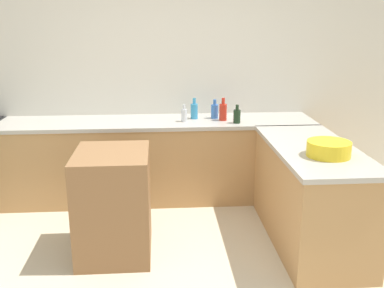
{
  "coord_description": "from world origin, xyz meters",
  "views": [
    {
      "loc": [
        0.02,
        -3.0,
        1.95
      ],
      "look_at": [
        0.29,
        0.61,
        0.92
      ],
      "focal_mm": 42.0,
      "sensor_mm": 36.0,
      "label": 1
    }
  ],
  "objects_px": {
    "vinegar_bottle_clear": "(184,115)",
    "island_table": "(114,203)",
    "water_bottle_blue": "(215,111)",
    "wine_bottle_dark": "(237,116)",
    "dish_soap_bottle": "(194,111)",
    "mixing_bowl": "(329,149)",
    "hot_sauce_bottle": "(223,111)"
  },
  "relations": [
    {
      "from": "island_table",
      "to": "hot_sauce_bottle",
      "type": "bearing_deg",
      "value": 47.0
    },
    {
      "from": "mixing_bowl",
      "to": "water_bottle_blue",
      "type": "bearing_deg",
      "value": 117.03
    },
    {
      "from": "dish_soap_bottle",
      "to": "wine_bottle_dark",
      "type": "relative_size",
      "value": 1.17
    },
    {
      "from": "mixing_bowl",
      "to": "water_bottle_blue",
      "type": "xyz_separation_m",
      "value": [
        -0.74,
        1.44,
        0.02
      ]
    },
    {
      "from": "island_table",
      "to": "mixing_bowl",
      "type": "distance_m",
      "value": 1.81
    },
    {
      "from": "island_table",
      "to": "water_bottle_blue",
      "type": "distance_m",
      "value": 1.69
    },
    {
      "from": "island_table",
      "to": "dish_soap_bottle",
      "type": "relative_size",
      "value": 3.96
    },
    {
      "from": "water_bottle_blue",
      "to": "dish_soap_bottle",
      "type": "relative_size",
      "value": 0.93
    },
    {
      "from": "island_table",
      "to": "mixing_bowl",
      "type": "bearing_deg",
      "value": -5.99
    },
    {
      "from": "mixing_bowl",
      "to": "hot_sauce_bottle",
      "type": "height_order",
      "value": "hot_sauce_bottle"
    },
    {
      "from": "water_bottle_blue",
      "to": "wine_bottle_dark",
      "type": "xyz_separation_m",
      "value": [
        0.2,
        -0.25,
        -0.01
      ]
    },
    {
      "from": "water_bottle_blue",
      "to": "hot_sauce_bottle",
      "type": "bearing_deg",
      "value": -54.38
    },
    {
      "from": "mixing_bowl",
      "to": "hot_sauce_bottle",
      "type": "xyz_separation_m",
      "value": [
        -0.66,
        1.33,
        0.04
      ]
    },
    {
      "from": "vinegar_bottle_clear",
      "to": "wine_bottle_dark",
      "type": "height_order",
      "value": "wine_bottle_dark"
    },
    {
      "from": "water_bottle_blue",
      "to": "island_table",
      "type": "bearing_deg",
      "value": -128.39
    },
    {
      "from": "dish_soap_bottle",
      "to": "vinegar_bottle_clear",
      "type": "bearing_deg",
      "value": -131.48
    },
    {
      "from": "island_table",
      "to": "water_bottle_blue",
      "type": "relative_size",
      "value": 4.28
    },
    {
      "from": "vinegar_bottle_clear",
      "to": "hot_sauce_bottle",
      "type": "relative_size",
      "value": 0.75
    },
    {
      "from": "dish_soap_bottle",
      "to": "vinegar_bottle_clear",
      "type": "xyz_separation_m",
      "value": [
        -0.12,
        -0.13,
        -0.02
      ]
    },
    {
      "from": "hot_sauce_bottle",
      "to": "dish_soap_bottle",
      "type": "bearing_deg",
      "value": 160.48
    },
    {
      "from": "mixing_bowl",
      "to": "water_bottle_blue",
      "type": "distance_m",
      "value": 1.62
    },
    {
      "from": "dish_soap_bottle",
      "to": "water_bottle_blue",
      "type": "bearing_deg",
      "value": 0.13
    },
    {
      "from": "island_table",
      "to": "dish_soap_bottle",
      "type": "bearing_deg",
      "value": 58.41
    },
    {
      "from": "vinegar_bottle_clear",
      "to": "island_table",
      "type": "bearing_deg",
      "value": -120.25
    },
    {
      "from": "water_bottle_blue",
      "to": "wine_bottle_dark",
      "type": "bearing_deg",
      "value": -50.31
    },
    {
      "from": "mixing_bowl",
      "to": "wine_bottle_dark",
      "type": "bearing_deg",
      "value": 113.97
    },
    {
      "from": "island_table",
      "to": "vinegar_bottle_clear",
      "type": "relative_size",
      "value": 4.93
    },
    {
      "from": "water_bottle_blue",
      "to": "vinegar_bottle_clear",
      "type": "height_order",
      "value": "water_bottle_blue"
    },
    {
      "from": "island_table",
      "to": "dish_soap_bottle",
      "type": "distance_m",
      "value": 1.57
    },
    {
      "from": "dish_soap_bottle",
      "to": "wine_bottle_dark",
      "type": "xyz_separation_m",
      "value": [
        0.43,
        -0.24,
        -0.01
      ]
    },
    {
      "from": "mixing_bowl",
      "to": "wine_bottle_dark",
      "type": "distance_m",
      "value": 1.31
    },
    {
      "from": "water_bottle_blue",
      "to": "vinegar_bottle_clear",
      "type": "distance_m",
      "value": 0.37
    }
  ]
}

